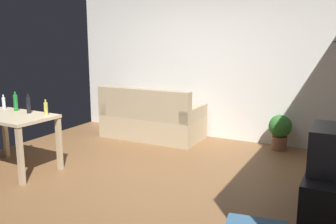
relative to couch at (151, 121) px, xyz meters
name	(u,v)px	position (x,y,z in m)	size (l,w,h in m)	color
ground_plane	(144,174)	(0.80, -1.59, -0.32)	(5.20, 4.40, 0.02)	brown
wall_rear	(207,62)	(0.80, 0.61, 1.04)	(5.20, 0.10, 2.70)	silver
couch	(151,121)	(0.00, 0.00, 0.00)	(1.76, 0.84, 0.92)	tan
tv_stand	(329,194)	(3.05, -1.78, -0.07)	(0.44, 1.10, 0.48)	black
tv	(333,149)	(3.05, -1.78, 0.39)	(0.41, 0.60, 0.44)	#2D2D33
desk	(10,123)	(-0.87, -2.25, 0.34)	(1.24, 0.76, 0.76)	#C6B28E
potted_plant	(280,130)	(2.18, 0.31, 0.02)	(0.36, 0.36, 0.57)	brown
bottle_clear	(4,103)	(-1.30, -1.99, 0.54)	(0.05, 0.05, 0.20)	silver
bottle_green	(16,102)	(-1.01, -2.02, 0.57)	(0.06, 0.06, 0.27)	#1E722D
bottle_dark	(28,105)	(-0.71, -2.07, 0.57)	(0.05, 0.05, 0.27)	black
bottle_squat	(46,108)	(-0.42, -2.04, 0.54)	(0.05, 0.05, 0.21)	#BCB24C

